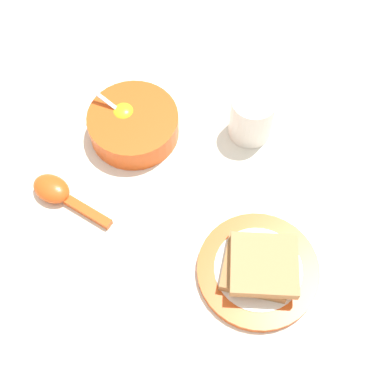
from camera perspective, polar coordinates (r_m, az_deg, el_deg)
ground_plane at (r=0.94m, az=-0.58°, el=2.48°), size 3.00×3.00×0.00m
egg_bowl at (r=0.97m, az=-6.28°, el=7.20°), size 0.16×0.16×0.08m
toast_plate at (r=0.86m, az=7.04°, el=-8.27°), size 0.19×0.19×0.01m
toast_sandwich at (r=0.84m, az=7.30°, el=-7.79°), size 0.11×0.12×0.04m
soup_spoon at (r=0.93m, az=-14.17°, el=-0.04°), size 0.09×0.16×0.03m
drinking_cup at (r=0.95m, az=6.40°, el=8.07°), size 0.08×0.08×0.09m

